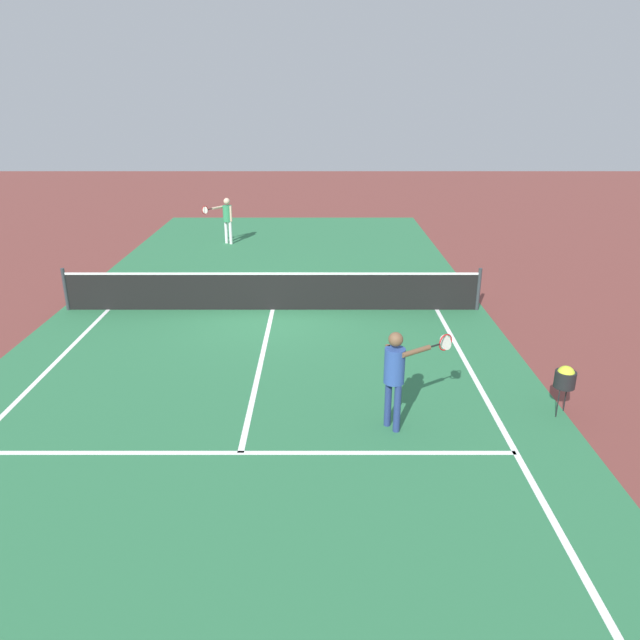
% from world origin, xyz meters
% --- Properties ---
extents(ground_plane, '(60.00, 60.00, 0.00)m').
position_xyz_m(ground_plane, '(0.00, 0.00, 0.00)').
color(ground_plane, brown).
extents(court_surface_inbounds, '(10.62, 24.40, 0.00)m').
position_xyz_m(court_surface_inbounds, '(0.00, 0.00, 0.00)').
color(court_surface_inbounds, '#2D7247').
rests_on(court_surface_inbounds, ground_plane).
extents(line_sideline_right, '(0.10, 11.89, 0.01)m').
position_xyz_m(line_sideline_right, '(4.11, -5.95, 0.00)').
color(line_sideline_right, white).
rests_on(line_sideline_right, ground_plane).
extents(line_service_near, '(8.22, 0.10, 0.01)m').
position_xyz_m(line_service_near, '(0.00, -6.40, 0.00)').
color(line_service_near, white).
rests_on(line_service_near, ground_plane).
extents(line_center_service, '(0.10, 6.40, 0.01)m').
position_xyz_m(line_center_service, '(0.00, -3.20, 0.00)').
color(line_center_service, white).
rests_on(line_center_service, ground_plane).
extents(net, '(10.30, 0.09, 1.07)m').
position_xyz_m(net, '(0.00, 0.00, 0.49)').
color(net, '#33383D').
rests_on(net, ground_plane).
extents(player_near, '(1.12, 0.65, 1.65)m').
position_xyz_m(player_near, '(2.36, -5.67, 1.03)').
color(player_near, navy).
rests_on(player_near, ground_plane).
extents(player_far, '(0.95, 0.91, 1.64)m').
position_xyz_m(player_far, '(-2.15, 7.18, 1.02)').
color(player_far, white).
rests_on(player_far, ground_plane).
extents(ball_hopper, '(0.34, 0.34, 0.87)m').
position_xyz_m(ball_hopper, '(5.21, -5.23, 0.68)').
color(ball_hopper, black).
rests_on(ball_hopper, ground_plane).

